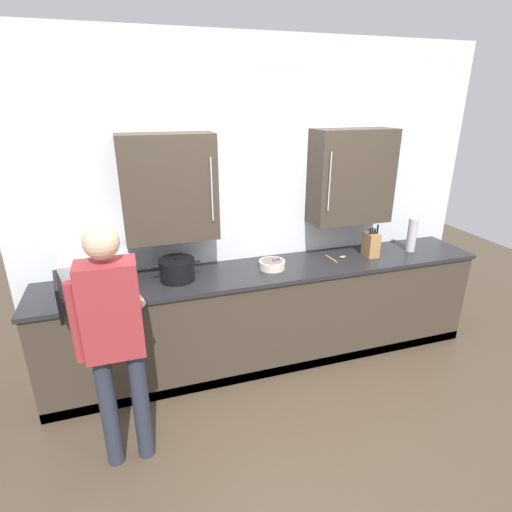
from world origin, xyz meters
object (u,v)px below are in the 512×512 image
(fruit_bowl, at_px, (272,264))
(knife_block, at_px, (371,244))
(thermos_flask, at_px, (412,235))
(person_figure, at_px, (113,331))
(stock_pot, at_px, (177,269))
(wooden_spoon, at_px, (338,258))
(microwave_oven, at_px, (93,273))

(fruit_bowl, xyz_separation_m, knife_block, (0.98, -0.00, 0.07))
(thermos_flask, height_order, person_figure, person_figure)
(stock_pot, bearing_deg, wooden_spoon, 0.69)
(microwave_oven, relative_size, stock_pot, 1.91)
(stock_pot, height_order, wooden_spoon, stock_pot)
(fruit_bowl, bearing_deg, person_figure, -148.99)
(stock_pot, xyz_separation_m, person_figure, (-0.49, -0.80, -0.02))
(fruit_bowl, distance_m, knife_block, 0.98)
(wooden_spoon, distance_m, knife_block, 0.34)
(microwave_oven, relative_size, thermos_flask, 2.24)
(knife_block, bearing_deg, wooden_spoon, 173.88)
(microwave_oven, xyz_separation_m, thermos_flask, (2.87, -0.03, 0.03))
(stock_pot, bearing_deg, thermos_flask, -0.32)
(microwave_oven, bearing_deg, person_figure, -79.92)
(thermos_flask, distance_m, wooden_spoon, 0.78)
(fruit_bowl, xyz_separation_m, person_figure, (-1.30, -0.78, 0.03))
(wooden_spoon, bearing_deg, person_figure, -157.43)
(person_figure, bearing_deg, microwave_oven, 100.08)
(stock_pot, distance_m, knife_block, 1.79)
(knife_block, distance_m, person_figure, 2.41)
(stock_pot, distance_m, wooden_spoon, 1.47)
(wooden_spoon, height_order, person_figure, person_figure)
(thermos_flask, xyz_separation_m, wooden_spoon, (-0.77, 0.03, -0.15))
(fruit_bowl, relative_size, person_figure, 0.14)
(microwave_oven, bearing_deg, fruit_bowl, -1.41)
(microwave_oven, height_order, wooden_spoon, microwave_oven)
(fruit_bowl, bearing_deg, microwave_oven, 178.59)
(fruit_bowl, bearing_deg, stock_pot, 179.07)
(fruit_bowl, bearing_deg, knife_block, -0.20)
(stock_pot, height_order, fruit_bowl, stock_pot)
(wooden_spoon, xyz_separation_m, person_figure, (-1.96, -0.81, 0.07))
(fruit_bowl, height_order, knife_block, knife_block)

